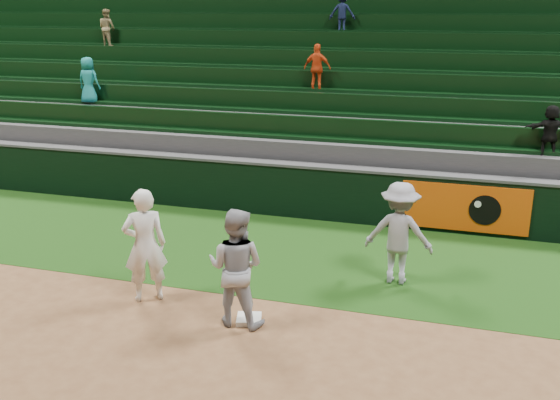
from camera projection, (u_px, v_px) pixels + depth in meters
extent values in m
plane|color=brown|center=(251.00, 326.00, 9.46)|extent=(70.00, 70.00, 0.00)
cube|color=#14380E|center=(302.00, 254.00, 12.20)|extent=(36.00, 4.20, 0.01)
cube|color=white|center=(249.00, 319.00, 9.59)|extent=(0.45, 0.45, 0.08)
imported|color=white|center=(145.00, 245.00, 10.06)|extent=(0.83, 0.76, 1.91)
imported|color=#9FA1A9|center=(236.00, 267.00, 9.31)|extent=(0.92, 0.73, 1.84)
imported|color=#9698A2|center=(399.00, 233.00, 10.71)|extent=(1.19, 0.71, 1.81)
cube|color=black|center=(327.00, 194.00, 14.03)|extent=(36.00, 0.35, 1.20)
cube|color=#D84C0A|center=(465.00, 208.00, 13.04)|extent=(2.60, 0.05, 1.00)
cylinder|color=black|center=(485.00, 210.00, 12.91)|extent=(0.64, 0.02, 0.64)
cylinder|color=white|center=(478.00, 204.00, 12.89)|extent=(0.14, 0.02, 0.14)
cube|color=#424244|center=(327.00, 167.00, 13.85)|extent=(36.00, 0.40, 0.06)
cube|color=#353537|center=(334.00, 176.00, 14.63)|extent=(36.00, 0.85, 1.65)
cube|color=black|center=(337.00, 129.00, 14.54)|extent=(36.00, 0.14, 0.50)
cube|color=black|center=(335.00, 139.00, 14.45)|extent=(36.00, 0.45, 0.08)
cube|color=#353537|center=(341.00, 158.00, 15.34)|extent=(36.00, 0.85, 2.10)
cube|color=black|center=(345.00, 104.00, 15.18)|extent=(36.00, 0.14, 0.50)
cube|color=black|center=(343.00, 114.00, 15.09)|extent=(36.00, 0.45, 0.08)
cube|color=#353537|center=(348.00, 142.00, 16.05)|extent=(36.00, 0.85, 2.55)
cube|color=black|center=(352.00, 82.00, 15.83)|extent=(36.00, 0.14, 0.50)
cube|color=black|center=(350.00, 91.00, 15.73)|extent=(36.00, 0.45, 0.08)
cube|color=#353537|center=(354.00, 128.00, 16.76)|extent=(36.00, 0.85, 3.00)
cube|color=black|center=(358.00, 61.00, 16.47)|extent=(36.00, 0.14, 0.50)
cube|color=black|center=(357.00, 69.00, 16.38)|extent=(36.00, 0.45, 0.08)
cube|color=#353537|center=(360.00, 114.00, 17.47)|extent=(36.00, 0.85, 3.45)
cube|color=black|center=(364.00, 41.00, 17.11)|extent=(36.00, 0.14, 0.50)
cube|color=black|center=(363.00, 50.00, 17.02)|extent=(36.00, 0.45, 0.08)
cube|color=#353537|center=(365.00, 102.00, 18.18)|extent=(36.00, 0.85, 3.90)
cube|color=black|center=(369.00, 24.00, 17.75)|extent=(36.00, 0.14, 0.50)
cube|color=black|center=(368.00, 31.00, 17.66)|extent=(36.00, 0.45, 0.08)
cube|color=#353537|center=(370.00, 91.00, 18.89)|extent=(36.00, 0.85, 4.35)
cube|color=black|center=(374.00, 7.00, 18.40)|extent=(36.00, 0.14, 0.50)
cube|color=black|center=(373.00, 14.00, 18.30)|extent=(36.00, 0.45, 0.08)
imported|color=#177F81|center=(89.00, 81.00, 16.69)|extent=(0.62, 0.41, 1.24)
imported|color=#D84114|center=(317.00, 68.00, 15.68)|extent=(0.71, 0.33, 1.19)
imported|color=black|center=(550.00, 130.00, 12.94)|extent=(1.01, 0.46, 1.06)
imported|color=#938456|center=(107.00, 28.00, 18.88)|extent=(0.63, 0.55, 1.10)
imported|color=#0F1733|center=(342.00, 12.00, 17.59)|extent=(0.77, 0.50, 1.13)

